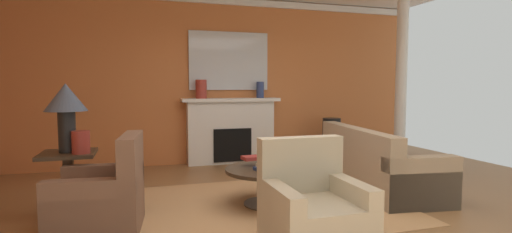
{
  "coord_description": "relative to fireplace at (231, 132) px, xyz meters",
  "views": [
    {
      "loc": [
        -1.49,
        -3.98,
        1.42
      ],
      "look_at": [
        0.07,
        1.05,
        1.0
      ],
      "focal_mm": 26.82,
      "sensor_mm": 36.0,
      "label": 1
    }
  ],
  "objects": [
    {
      "name": "fireplace",
      "position": [
        0.0,
        0.0,
        0.0
      ],
      "size": [
        1.8,
        0.35,
        1.2
      ],
      "color": "white",
      "rests_on": "ground_plane"
    },
    {
      "name": "book_red_cover",
      "position": [
        -0.24,
        -2.69,
        -0.1
      ],
      "size": [
        0.27,
        0.2,
        0.04
      ],
      "primitive_type": "cube",
      "rotation": [
        0.0,
        0.0,
        0.15
      ],
      "color": "navy",
      "rests_on": "coffee_table"
    },
    {
      "name": "vase_mantel_right",
      "position": [
        0.55,
        -0.05,
        0.78
      ],
      "size": [
        0.14,
        0.14,
        0.3
      ],
      "primitive_type": "cylinder",
      "color": "navy",
      "rests_on": "fireplace"
    },
    {
      "name": "side_table",
      "position": [
        -2.37,
        -2.27,
        -0.17
      ],
      "size": [
        0.56,
        0.56,
        0.7
      ],
      "color": "#3D2D1E",
      "rests_on": "ground_plane"
    },
    {
      "name": "vase_on_side_table",
      "position": [
        -2.22,
        -2.39,
        0.25
      ],
      "size": [
        0.19,
        0.19,
        0.24
      ],
      "primitive_type": "cylinder",
      "color": "#9E3328",
      "rests_on": "side_table"
    },
    {
      "name": "wall_fireplace",
      "position": [
        -0.14,
        0.21,
        0.95
      ],
      "size": [
        7.87,
        0.12,
        3.04
      ],
      "primitive_type": "cube",
      "color": "#CC723D",
      "rests_on": "ground_plane"
    },
    {
      "name": "area_rug",
      "position": [
        -0.18,
        -2.59,
        -0.56
      ],
      "size": [
        3.11,
        2.42,
        0.01
      ],
      "primitive_type": "cube",
      "color": "tan",
      "rests_on": "ground_plane"
    },
    {
      "name": "book_small_novel",
      "position": [
        -0.33,
        -2.42,
        -0.02
      ],
      "size": [
        0.23,
        0.2,
        0.04
      ],
      "primitive_type": "cube",
      "rotation": [
        0.0,
        0.0,
        0.15
      ],
      "color": "maroon",
      "rests_on": "coffee_table"
    },
    {
      "name": "ground_plane",
      "position": [
        -0.14,
        -2.84,
        -0.57
      ],
      "size": [
        9.44,
        9.44,
        0.0
      ],
      "primitive_type": "plane",
      "color": "olive"
    },
    {
      "name": "coffee_table",
      "position": [
        -0.18,
        -2.59,
        -0.23
      ],
      "size": [
        1.0,
        1.0,
        0.45
      ],
      "color": "#3D2D1E",
      "rests_on": "ground_plane"
    },
    {
      "name": "mantel_mirror",
      "position": [
        0.0,
        0.12,
        1.31
      ],
      "size": [
        1.48,
        0.04,
        1.06
      ],
      "primitive_type": "cube",
      "color": "silver"
    },
    {
      "name": "book_art_folio",
      "position": [
        -0.21,
        -2.7,
        -0.06
      ],
      "size": [
        0.26,
        0.24,
        0.04
      ],
      "primitive_type": "cube",
      "rotation": [
        0.0,
        0.0,
        0.29
      ],
      "color": "tan",
      "rests_on": "coffee_table"
    },
    {
      "name": "sofa",
      "position": [
        1.51,
        -2.33,
        -0.27
      ],
      "size": [
        1.15,
        2.19,
        0.85
      ],
      "color": "tan",
      "rests_on": "ground_plane"
    },
    {
      "name": "armchair_facing_fireplace",
      "position": [
        -0.2,
        -3.87,
        -0.26
      ],
      "size": [
        0.8,
        0.8,
        0.95
      ],
      "color": "#C1B293",
      "rests_on": "ground_plane"
    },
    {
      "name": "column_white",
      "position": [
        2.9,
        -1.02,
        0.95
      ],
      "size": [
        0.2,
        0.2,
        3.04
      ],
      "primitive_type": "cylinder",
      "color": "white",
      "rests_on": "ground_plane"
    },
    {
      "name": "crown_moulding",
      "position": [
        -0.14,
        0.13,
        2.39
      ],
      "size": [
        7.87,
        0.08,
        0.12
      ],
      "primitive_type": "cube",
      "color": "white"
    },
    {
      "name": "vase_mantel_left",
      "position": [
        -0.55,
        -0.05,
        0.8
      ],
      "size": [
        0.2,
        0.2,
        0.33
      ],
      "primitive_type": "cylinder",
      "color": "#9E3328",
      "rests_on": "fireplace"
    },
    {
      "name": "vase_tall_corner",
      "position": [
        1.91,
        -0.3,
        -0.16
      ],
      "size": [
        0.34,
        0.34,
        0.81
      ],
      "primitive_type": "cylinder",
      "color": "black",
      "rests_on": "ground_plane"
    },
    {
      "name": "armchair_near_window",
      "position": [
        -1.98,
        -2.91,
        -0.26
      ],
      "size": [
        0.88,
        0.88,
        0.95
      ],
      "color": "brown",
      "rests_on": "ground_plane"
    },
    {
      "name": "table_lamp",
      "position": [
        -2.37,
        -2.27,
        0.66
      ],
      "size": [
        0.44,
        0.44,
        0.75
      ],
      "color": "black",
      "rests_on": "side_table"
    }
  ]
}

